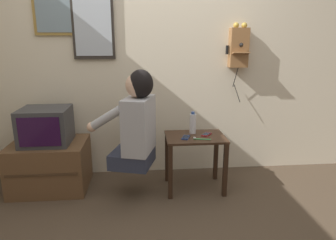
{
  "coord_description": "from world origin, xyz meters",
  "views": [
    {
      "loc": [
        -0.09,
        -2.02,
        1.45
      ],
      "look_at": [
        0.14,
        0.66,
        0.73
      ],
      "focal_mm": 32.0,
      "sensor_mm": 36.0,
      "label": 1
    }
  ],
  "objects": [
    {
      "name": "toothbrush",
      "position": [
        0.44,
        0.6,
        0.56
      ],
      "size": [
        0.16,
        0.04,
        0.02
      ],
      "rotation": [
        0.0,
        0.0,
        1.37
      ],
      "color": "#4CBF66",
      "rests_on": "side_table"
    },
    {
      "name": "side_table",
      "position": [
        0.41,
        0.71,
        0.43
      ],
      "size": [
        0.57,
        0.42,
        0.55
      ],
      "color": "#382316",
      "rests_on": "ground_plane"
    },
    {
      "name": "wall_mirror",
      "position": [
        -0.57,
        1.16,
        1.61
      ],
      "size": [
        0.41,
        0.03,
        0.7
      ],
      "color": "#2D2823"
    },
    {
      "name": "wall_phone_antique",
      "position": [
        0.92,
        1.11,
        1.38
      ],
      "size": [
        0.23,
        0.18,
        0.83
      ],
      "color": "olive"
    },
    {
      "name": "ground_plane",
      "position": [
        0.0,
        0.0,
        0.0
      ],
      "size": [
        14.0,
        14.0,
        0.0
      ],
      "primitive_type": "plane",
      "color": "#4C3D2D"
    },
    {
      "name": "person",
      "position": [
        -0.16,
        0.61,
        0.74
      ],
      "size": [
        0.62,
        0.53,
        0.89
      ],
      "rotation": [
        0.0,
        0.0,
        1.29
      ],
      "color": "#2D3347",
      "rests_on": "ground_plane"
    },
    {
      "name": "framed_picture",
      "position": [
        -0.93,
        1.16,
        1.7
      ],
      "size": [
        0.42,
        0.03,
        0.41
      ],
      "color": "olive"
    },
    {
      "name": "television",
      "position": [
        -1.02,
        0.83,
        0.66
      ],
      "size": [
        0.45,
        0.41,
        0.35
      ],
      "color": "#38383A",
      "rests_on": "tv_stand"
    },
    {
      "name": "cell_phone_held",
      "position": [
        0.31,
        0.66,
        0.56
      ],
      "size": [
        0.1,
        0.14,
        0.01
      ],
      "rotation": [
        0.0,
        0.0,
        -0.36
      ],
      "color": "navy",
      "rests_on": "side_table"
    },
    {
      "name": "cell_phone_spare",
      "position": [
        0.52,
        0.73,
        0.56
      ],
      "size": [
        0.12,
        0.14,
        0.01
      ],
      "rotation": [
        0.0,
        0.0,
        -0.63
      ],
      "color": "maroon",
      "rests_on": "side_table"
    },
    {
      "name": "wall_back",
      "position": [
        0.0,
        1.2,
        1.27
      ],
      "size": [
        6.8,
        0.05,
        2.55
      ],
      "color": "beige",
      "rests_on": "ground_plane"
    },
    {
      "name": "tv_stand",
      "position": [
        -1.03,
        0.85,
        0.24
      ],
      "size": [
        0.72,
        0.56,
        0.48
      ],
      "color": "brown",
      "rests_on": "ground_plane"
    },
    {
      "name": "water_bottle",
      "position": [
        0.4,
        0.8,
        0.66
      ],
      "size": [
        0.06,
        0.06,
        0.22
      ],
      "color": "silver",
      "rests_on": "side_table"
    }
  ]
}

